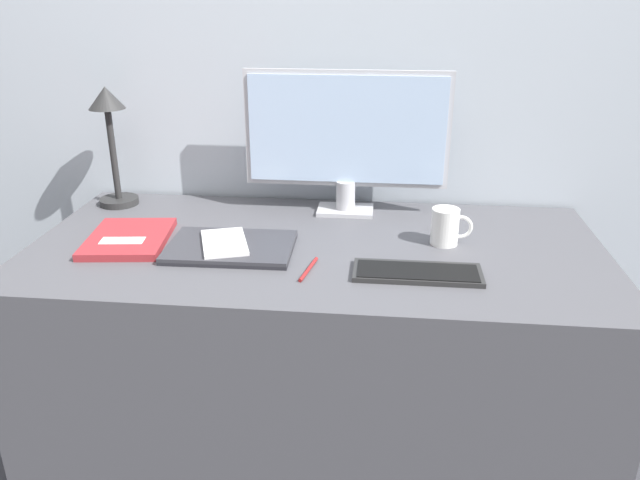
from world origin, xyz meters
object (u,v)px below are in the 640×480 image
Objects in this scene: desk_lamp at (110,130)px; coffee_mug at (446,226)px; keyboard at (417,272)px; ereader at (224,242)px; notebook at (129,238)px; monitor at (347,137)px; pen at (309,270)px; laptop at (231,247)px.

desk_lamp is 1.04m from coffee_mug.
ereader is at bearing 169.11° from keyboard.
ereader is 0.27m from notebook.
monitor is at bearing 0.28° from desk_lamp.
keyboard is 0.51m from ereader.
keyboard is 2.34× the size of pen.
monitor is 0.40m from coffee_mug.
coffee_mug is at bearing 68.46° from keyboard.
pen is (0.24, -0.10, -0.02)m from ereader.
laptop is 0.59m from desk_lamp.
notebook is 0.85m from coffee_mug.
coffee_mug is at bearing 10.65° from laptop.
desk_lamp is (-0.44, 0.32, 0.23)m from laptop.
pen is (0.51, -0.13, -0.01)m from notebook.
ereader reaches higher than laptop.
desk_lamp is (-0.42, 0.33, 0.21)m from ereader.
pen is at bearing -14.58° from notebook.
desk_lamp is (-0.72, -0.00, 0.01)m from monitor.
pen is (0.22, -0.11, -0.00)m from laptop.
notebook is (-0.77, 0.13, 0.00)m from keyboard.
coffee_mug is (0.85, 0.08, 0.04)m from notebook.
laptop is 0.02m from ereader.
monitor is 4.57× the size of pen.
notebook reaches higher than pen.
keyboard is at bearing -9.26° from notebook.
desk_lamp reaches higher than notebook.
keyboard is at bearing -10.89° from ereader.
monitor is 0.49m from pen.
monitor reaches higher than notebook.
laptop is at bearing 168.39° from keyboard.
desk_lamp is at bearing 143.48° from laptop.
monitor reaches higher than coffee_mug.
desk_lamp is at bearing 167.61° from coffee_mug.
keyboard is at bearing 1.49° from pen.
ereader is 0.26m from pen.
monitor reaches higher than pen.
laptop is at bearing -36.52° from desk_lamp.
ereader is 1.57× the size of pen.
notebook reaches higher than laptop.
coffee_mug is (0.58, 0.11, 0.03)m from ereader.
keyboard is 0.84× the size of desk_lamp.
coffee_mug is (1.00, -0.22, -0.19)m from desk_lamp.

